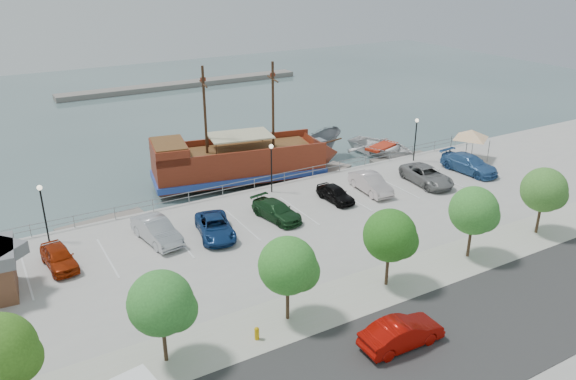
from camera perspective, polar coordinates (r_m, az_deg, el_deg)
ground at (r=43.49m, az=2.47°, el=-4.27°), size 160.00×160.00×0.00m
street at (r=32.65m, az=18.18°, el=-13.49°), size 100.00×8.00×0.04m
sidewalk at (r=36.07m, az=11.16°, el=-8.96°), size 100.00×4.00×0.05m
seawall_railing at (r=49.02m, az=-2.40°, el=0.88°), size 50.00×0.06×1.00m
far_shore at (r=94.90m, az=-10.57°, el=10.50°), size 40.00×3.00×0.80m
pirate_ship at (r=52.80m, az=-3.62°, el=2.95°), size 18.62×8.12×11.56m
patrol_boat at (r=58.16m, az=2.84°, el=4.24°), size 7.49×4.50×2.72m
speedboat at (r=60.50m, az=9.49°, el=4.10°), size 7.41×8.79×1.55m
dock_west at (r=46.65m, az=-18.36°, el=-3.27°), size 7.06×2.81×0.39m
dock_mid at (r=53.93m, az=3.46°, el=1.43°), size 7.84×5.13×0.44m
dock_east at (r=59.66m, az=11.40°, el=3.10°), size 6.70×2.19×0.38m
canopy_tent at (r=58.05m, az=18.17°, el=5.83°), size 4.97×4.97×3.47m
street_sedan at (r=30.31m, az=11.47°, el=-14.06°), size 4.63×1.70×1.51m
fire_hydrant at (r=30.35m, az=-3.19°, el=-14.30°), size 0.27×0.27×0.78m
lamp_post_left at (r=42.22m, az=-23.69°, el=-1.24°), size 0.36×0.36×4.28m
lamp_post_mid at (r=47.10m, az=-1.70°, el=3.11°), size 0.36×0.36×4.28m
lamp_post_right at (r=56.12m, az=12.87°, el=5.76°), size 0.36×0.36×4.28m
tree_a at (r=27.24m, az=-26.98°, el=-14.51°), size 3.30×3.20×5.00m
tree_b at (r=27.93m, az=-12.46°, el=-11.30°), size 3.30×3.20×5.00m
tree_c at (r=30.28m, az=0.27°, el=-7.83°), size 3.30×3.20×5.00m
tree_d at (r=33.93m, az=10.55°, el=-4.70°), size 3.30×3.20×5.00m
tree_e at (r=38.51m, az=18.55°, el=-2.13°), size 3.30×3.20×5.00m
tree_f at (r=43.75m, az=24.73°, el=-0.10°), size 3.30×3.20×5.00m
parked_car_a at (r=39.38m, az=-22.26°, el=-6.33°), size 2.11×4.32×1.42m
parked_car_b at (r=40.67m, az=-13.20°, el=-4.03°), size 2.52×5.22×1.65m
parked_car_c at (r=40.72m, az=-7.41°, el=-3.75°), size 3.31×5.40×1.40m
parked_car_d at (r=42.98m, az=-1.17°, el=-2.11°), size 2.70×4.95×1.36m
parked_car_e at (r=46.28m, az=4.84°, el=-0.35°), size 1.72×3.95×1.32m
parked_car_f at (r=48.37m, az=8.40°, el=0.68°), size 2.07×4.92×1.58m
parked_car_g at (r=51.15m, az=13.91°, el=1.45°), size 3.08×5.75×1.54m
parked_car_h at (r=55.00m, az=17.93°, el=2.55°), size 2.86×5.88×1.65m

